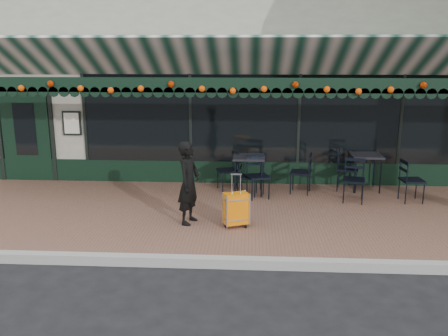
# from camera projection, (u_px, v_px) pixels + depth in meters

# --- Properties ---
(ground) EXTENTS (80.00, 80.00, 0.00)m
(ground) POSITION_uv_depth(u_px,v_px,m) (226.00, 265.00, 7.03)
(ground) COLOR black
(ground) RESTS_ON ground
(sidewalk) EXTENTS (18.00, 4.00, 0.15)m
(sidewalk) POSITION_uv_depth(u_px,v_px,m) (231.00, 215.00, 8.95)
(sidewalk) COLOR brown
(sidewalk) RESTS_ON ground
(curb) EXTENTS (18.00, 0.16, 0.15)m
(curb) POSITION_uv_depth(u_px,v_px,m) (225.00, 262.00, 6.93)
(curb) COLOR #9E9E99
(curb) RESTS_ON ground
(restaurant_building) EXTENTS (12.00, 9.60, 4.50)m
(restaurant_building) POSITION_uv_depth(u_px,v_px,m) (240.00, 79.00, 14.08)
(restaurant_building) COLOR gray
(restaurant_building) RESTS_ON ground
(woman) EXTENTS (0.49, 0.61, 1.45)m
(woman) POSITION_uv_depth(u_px,v_px,m) (189.00, 183.00, 8.16)
(woman) COLOR black
(woman) RESTS_ON sidewalk
(suitcase) EXTENTS (0.46, 0.36, 0.93)m
(suitcase) POSITION_uv_depth(u_px,v_px,m) (236.00, 209.00, 8.08)
(suitcase) COLOR orange
(suitcase) RESTS_ON sidewalk
(cafe_table_a) EXTENTS (0.64, 0.64, 0.79)m
(cafe_table_a) POSITION_uv_depth(u_px,v_px,m) (366.00, 158.00, 10.14)
(cafe_table_a) COLOR black
(cafe_table_a) RESTS_ON sidewalk
(cafe_table_b) EXTENTS (0.65, 0.65, 0.80)m
(cafe_table_b) POSITION_uv_depth(u_px,v_px,m) (249.00, 160.00, 9.90)
(cafe_table_b) COLOR black
(cafe_table_b) RESTS_ON sidewalk
(chair_a_left) EXTENTS (0.52, 0.52, 0.87)m
(chair_a_left) POSITION_uv_depth(u_px,v_px,m) (301.00, 173.00, 9.98)
(chair_a_left) COLOR black
(chair_a_left) RESTS_ON sidewalk
(chair_a_right) EXTENTS (0.55, 0.55, 0.92)m
(chair_a_right) POSITION_uv_depth(u_px,v_px,m) (348.00, 169.00, 10.19)
(chair_a_right) COLOR black
(chair_a_right) RESTS_ON sidewalk
(chair_a_front) EXTENTS (0.52, 0.52, 0.87)m
(chair_a_front) POSITION_uv_depth(u_px,v_px,m) (354.00, 181.00, 9.39)
(chair_a_front) COLOR black
(chair_a_front) RESTS_ON sidewalk
(chair_a_extra) EXTENTS (0.47, 0.47, 0.86)m
(chair_a_extra) POSITION_uv_depth(u_px,v_px,m) (412.00, 181.00, 9.40)
(chair_a_extra) COLOR black
(chair_a_extra) RESTS_ON sidewalk
(chair_b_left) EXTENTS (0.54, 0.54, 0.83)m
(chair_b_left) POSITION_uv_depth(u_px,v_px,m) (228.00, 171.00, 10.23)
(chair_b_left) COLOR black
(chair_b_left) RESTS_ON sidewalk
(chair_b_right) EXTENTS (0.43, 0.43, 0.77)m
(chair_b_right) POSITION_uv_depth(u_px,v_px,m) (248.00, 177.00, 9.85)
(chair_b_right) COLOR black
(chair_b_right) RESTS_ON sidewalk
(chair_b_front) EXTENTS (0.55, 0.55, 0.88)m
(chair_b_front) POSITION_uv_depth(u_px,v_px,m) (258.00, 177.00, 9.65)
(chair_b_front) COLOR black
(chair_b_front) RESTS_ON sidewalk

